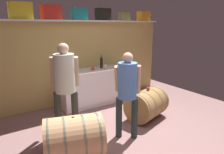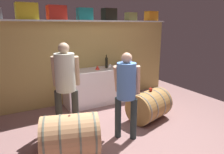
{
  "view_description": "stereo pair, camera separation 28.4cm",
  "coord_description": "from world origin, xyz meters",
  "px_view_note": "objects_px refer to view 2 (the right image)",
  "views": [
    {
      "loc": [
        -2.15,
        -2.35,
        1.94
      ],
      "look_at": [
        -0.2,
        0.6,
        1.04
      ],
      "focal_mm": 33.32,
      "sensor_mm": 36.0,
      "label": 1
    },
    {
      "loc": [
        -1.9,
        -2.5,
        1.94
      ],
      "look_at": [
        -0.2,
        0.6,
        1.04
      ],
      "focal_mm": 33.32,
      "sensor_mm": 36.0,
      "label": 2
    }
  ],
  "objects_px": {
    "toolcase_orange": "(151,16)",
    "wine_barrel_far": "(70,136)",
    "tasting_cup": "(151,90)",
    "toolcase_yellow": "(27,11)",
    "wine_glass": "(110,66)",
    "wine_bottle_dark": "(106,62)",
    "toolcase_teal": "(85,14)",
    "red_funnel": "(97,67)",
    "toolcase_red": "(57,13)",
    "winemaker_pouring": "(65,79)",
    "wine_barrel_near": "(149,105)",
    "visitor_tasting": "(126,87)",
    "work_cabinet": "(100,86)",
    "toolcase_black": "(109,14)",
    "toolcase_olive": "(131,17)"
  },
  "relations": [
    {
      "from": "wine_glass",
      "to": "wine_bottle_dark",
      "type": "bearing_deg",
      "value": 87.07
    },
    {
      "from": "toolcase_yellow",
      "to": "wine_glass",
      "type": "relative_size",
      "value": 3.27
    },
    {
      "from": "toolcase_orange",
      "to": "tasting_cup",
      "type": "height_order",
      "value": "toolcase_orange"
    },
    {
      "from": "toolcase_red",
      "to": "wine_barrel_near",
      "type": "height_order",
      "value": "toolcase_red"
    },
    {
      "from": "red_funnel",
      "to": "toolcase_black",
      "type": "bearing_deg",
      "value": 28.92
    },
    {
      "from": "toolcase_red",
      "to": "toolcase_orange",
      "type": "height_order",
      "value": "toolcase_red"
    },
    {
      "from": "toolcase_black",
      "to": "toolcase_orange",
      "type": "height_order",
      "value": "toolcase_black"
    },
    {
      "from": "toolcase_yellow",
      "to": "visitor_tasting",
      "type": "height_order",
      "value": "toolcase_yellow"
    },
    {
      "from": "toolcase_teal",
      "to": "wine_bottle_dark",
      "type": "distance_m",
      "value": 1.26
    },
    {
      "from": "wine_glass",
      "to": "wine_barrel_near",
      "type": "distance_m",
      "value": 1.4
    },
    {
      "from": "toolcase_red",
      "to": "wine_barrel_far",
      "type": "bearing_deg",
      "value": -104.66
    },
    {
      "from": "toolcase_yellow",
      "to": "tasting_cup",
      "type": "height_order",
      "value": "toolcase_yellow"
    },
    {
      "from": "wine_bottle_dark",
      "to": "winemaker_pouring",
      "type": "height_order",
      "value": "winemaker_pouring"
    },
    {
      "from": "toolcase_orange",
      "to": "tasting_cup",
      "type": "relative_size",
      "value": 5.16
    },
    {
      "from": "work_cabinet",
      "to": "red_funnel",
      "type": "distance_m",
      "value": 0.5
    },
    {
      "from": "toolcase_orange",
      "to": "toolcase_red",
      "type": "bearing_deg",
      "value": 177.61
    },
    {
      "from": "toolcase_olive",
      "to": "toolcase_orange",
      "type": "xyz_separation_m",
      "value": [
        0.68,
        0.0,
        0.02
      ]
    },
    {
      "from": "wine_bottle_dark",
      "to": "toolcase_teal",
      "type": "bearing_deg",
      "value": 158.61
    },
    {
      "from": "toolcase_teal",
      "to": "red_funnel",
      "type": "xyz_separation_m",
      "value": [
        0.19,
        -0.25,
        -1.25
      ]
    },
    {
      "from": "wine_barrel_near",
      "to": "winemaker_pouring",
      "type": "xyz_separation_m",
      "value": [
        -1.63,
        0.32,
        0.7
      ]
    },
    {
      "from": "tasting_cup",
      "to": "winemaker_pouring",
      "type": "xyz_separation_m",
      "value": [
        -1.65,
        0.32,
        0.36
      ]
    },
    {
      "from": "toolcase_red",
      "to": "toolcase_black",
      "type": "relative_size",
      "value": 1.18
    },
    {
      "from": "winemaker_pouring",
      "to": "toolcase_olive",
      "type": "bearing_deg",
      "value": 53.41
    },
    {
      "from": "toolcase_yellow",
      "to": "wine_glass",
      "type": "bearing_deg",
      "value": -13.74
    },
    {
      "from": "toolcase_teal",
      "to": "wine_bottle_dark",
      "type": "relative_size",
      "value": 1.05
    },
    {
      "from": "toolcase_teal",
      "to": "wine_bottle_dark",
      "type": "bearing_deg",
      "value": -20.53
    },
    {
      "from": "toolcase_yellow",
      "to": "toolcase_black",
      "type": "height_order",
      "value": "toolcase_yellow"
    },
    {
      "from": "toolcase_teal",
      "to": "visitor_tasting",
      "type": "xyz_separation_m",
      "value": [
        -0.08,
        -1.96,
        -1.25
      ]
    },
    {
      "from": "winemaker_pouring",
      "to": "toolcase_teal",
      "type": "bearing_deg",
      "value": 77.96
    },
    {
      "from": "wine_barrel_near",
      "to": "wine_barrel_far",
      "type": "distance_m",
      "value": 1.85
    },
    {
      "from": "visitor_tasting",
      "to": "work_cabinet",
      "type": "bearing_deg",
      "value": 119.37
    },
    {
      "from": "toolcase_red",
      "to": "tasting_cup",
      "type": "height_order",
      "value": "toolcase_red"
    },
    {
      "from": "wine_barrel_near",
      "to": "visitor_tasting",
      "type": "bearing_deg",
      "value": -172.08
    },
    {
      "from": "work_cabinet",
      "to": "visitor_tasting",
      "type": "distance_m",
      "value": 1.85
    },
    {
      "from": "work_cabinet",
      "to": "wine_barrel_near",
      "type": "bearing_deg",
      "value": -71.76
    },
    {
      "from": "wine_barrel_near",
      "to": "winemaker_pouring",
      "type": "distance_m",
      "value": 1.8
    },
    {
      "from": "work_cabinet",
      "to": "winemaker_pouring",
      "type": "xyz_separation_m",
      "value": [
        -1.17,
        -1.07,
        0.57
      ]
    },
    {
      "from": "toolcase_olive",
      "to": "red_funnel",
      "type": "distance_m",
      "value": 1.66
    },
    {
      "from": "toolcase_red",
      "to": "winemaker_pouring",
      "type": "distance_m",
      "value": 1.75
    },
    {
      "from": "toolcase_orange",
      "to": "winemaker_pouring",
      "type": "height_order",
      "value": "toolcase_orange"
    },
    {
      "from": "toolcase_olive",
      "to": "tasting_cup",
      "type": "relative_size",
      "value": 4.55
    },
    {
      "from": "wine_bottle_dark",
      "to": "wine_glass",
      "type": "height_order",
      "value": "wine_bottle_dark"
    },
    {
      "from": "toolcase_teal",
      "to": "toolcase_olive",
      "type": "xyz_separation_m",
      "value": [
        1.3,
        0.0,
        -0.03
      ]
    },
    {
      "from": "toolcase_yellow",
      "to": "toolcase_teal",
      "type": "height_order",
      "value": "toolcase_yellow"
    },
    {
      "from": "toolcase_orange",
      "to": "wine_barrel_far",
      "type": "relative_size",
      "value": 0.33
    },
    {
      "from": "toolcase_red",
      "to": "winemaker_pouring",
      "type": "relative_size",
      "value": 0.24
    },
    {
      "from": "tasting_cup",
      "to": "toolcase_yellow",
      "type": "bearing_deg",
      "value": 141.53
    },
    {
      "from": "wine_glass",
      "to": "toolcase_orange",
      "type": "bearing_deg",
      "value": 14.24
    },
    {
      "from": "toolcase_yellow",
      "to": "toolcase_orange",
      "type": "height_order",
      "value": "toolcase_yellow"
    },
    {
      "from": "toolcase_yellow",
      "to": "wine_barrel_near",
      "type": "xyz_separation_m",
      "value": [
        1.99,
        -1.6,
        -1.89
      ]
    }
  ]
}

